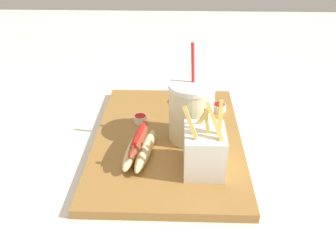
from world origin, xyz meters
TOP-DOWN VIEW (x-y plane):
  - ground_plane at (0.00, 0.00)m, footprint 2.40×2.40m
  - food_tray at (0.00, 0.00)m, footprint 0.48×0.34m
  - soda_cup at (0.00, -0.05)m, footprint 0.10×0.10m
  - fries_basket at (-0.11, -0.08)m, footprint 0.09×0.09m
  - hot_dog_1 at (-0.08, 0.06)m, footprint 0.16×0.07m
  - ketchup_cup_1 at (0.13, -0.13)m, footprint 0.04×0.04m
  - ketchup_cup_2 at (0.17, -0.03)m, footprint 0.03×0.03m
  - ketchup_cup_3 at (0.06, 0.07)m, footprint 0.03×0.03m

SIDE VIEW (x-z plane):
  - ground_plane at x=0.00m, z-range -0.02..0.00m
  - food_tray at x=0.00m, z-range 0.00..0.02m
  - ketchup_cup_1 at x=0.13m, z-range 0.02..0.04m
  - ketchup_cup_3 at x=0.06m, z-range 0.02..0.04m
  - ketchup_cup_2 at x=0.17m, z-range 0.02..0.04m
  - hot_dog_1 at x=-0.08m, z-range 0.01..0.08m
  - fries_basket at x=-0.11m, z-range -0.01..0.15m
  - soda_cup at x=0.00m, z-range -0.02..0.20m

